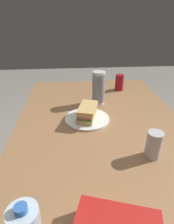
{
  "coord_description": "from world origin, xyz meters",
  "views": [
    {
      "loc": [
        0.83,
        -0.16,
        1.3
      ],
      "look_at": [
        -0.11,
        -0.08,
        0.79
      ],
      "focal_mm": 30.23,
      "sensor_mm": 36.0,
      "label": 1
    }
  ],
  "objects": [
    {
      "name": "sandwich",
      "position": [
        -0.11,
        -0.08,
        0.79
      ],
      "size": [
        0.2,
        0.14,
        0.08
      ],
      "color": "#DBB26B",
      "rests_on": "paper_plate"
    },
    {
      "name": "paper_plate",
      "position": [
        -0.11,
        -0.08,
        0.75
      ],
      "size": [
        0.26,
        0.26,
        0.01
      ],
      "primitive_type": "cylinder",
      "color": "white",
      "rests_on": "dining_table"
    },
    {
      "name": "ground_plane",
      "position": [
        0.0,
        0.0,
        0.0
      ],
      "size": [
        8.0,
        8.0,
        0.0
      ],
      "primitive_type": "plane",
      "color": "gray"
    },
    {
      "name": "soda_can_silver",
      "position": [
        0.22,
        0.18,
        0.8
      ],
      "size": [
        0.07,
        0.07,
        0.12
      ],
      "primitive_type": "cylinder",
      "color": "silver",
      "rests_on": "dining_table"
    },
    {
      "name": "soda_can_red",
      "position": [
        -0.56,
        0.22,
        0.8
      ],
      "size": [
        0.07,
        0.07,
        0.12
      ],
      "primitive_type": "cylinder",
      "color": "maroon",
      "rests_on": "dining_table"
    },
    {
      "name": "dining_table",
      "position": [
        0.0,
        0.0,
        0.65
      ],
      "size": [
        1.6,
        0.96,
        0.74
      ],
      "color": "#9E7047",
      "rests_on": "ground_plane"
    },
    {
      "name": "plastic_cup_stack",
      "position": [
        -0.33,
        0.02,
        0.85
      ],
      "size": [
        0.08,
        0.08,
        0.22
      ],
      "color": "silver",
      "rests_on": "dining_table"
    }
  ]
}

